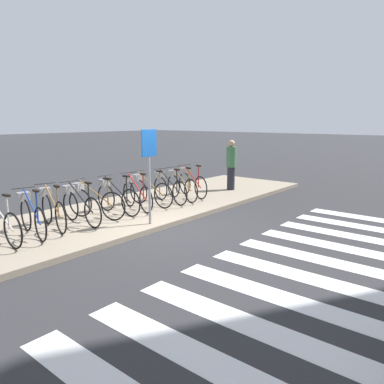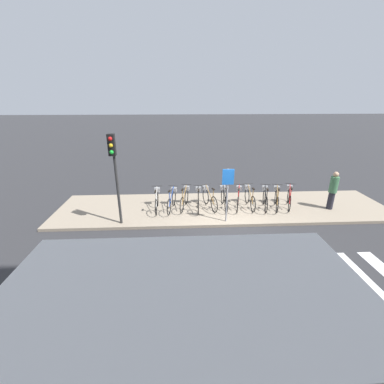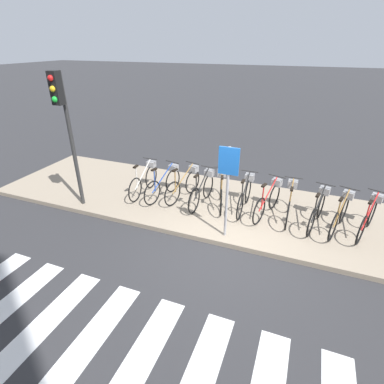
{
  "view_description": "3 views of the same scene",
  "coord_description": "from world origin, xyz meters",
  "px_view_note": "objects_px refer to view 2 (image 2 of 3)",
  "views": [
    {
      "loc": [
        -5.94,
        -5.75,
        2.48
      ],
      "look_at": [
        1.45,
        0.35,
        0.62
      ],
      "focal_mm": 35.0,
      "sensor_mm": 36.0,
      "label": 1
    },
    {
      "loc": [
        -1.93,
        -8.76,
        4.85
      ],
      "look_at": [
        -1.46,
        0.62,
        1.27
      ],
      "focal_mm": 24.0,
      "sensor_mm": 36.0,
      "label": 2
    },
    {
      "loc": [
        1.28,
        -5.4,
        4.18
      ],
      "look_at": [
        -1.27,
        1.11,
        0.66
      ],
      "focal_mm": 28.0,
      "sensor_mm": 36.0,
      "label": 3
    }
  ],
  "objects_px": {
    "parked_bicycle_0": "(157,200)",
    "parked_bicycle_2": "(185,198)",
    "parked_bicycle_1": "(172,200)",
    "pedestrian": "(333,190)",
    "parked_bicycle_4": "(209,198)",
    "parked_bicycle_7": "(249,197)",
    "parked_bicycle_10": "(289,197)",
    "truck": "(140,376)",
    "parked_bicycle_8": "(265,198)",
    "parked_bicycle_6": "(238,198)",
    "parked_bicycle_5": "(224,197)",
    "parked_bicycle_9": "(277,198)",
    "parked_bicycle_3": "(198,199)",
    "traffic_light": "(114,161)",
    "sign_post": "(228,187)"
  },
  "relations": [
    {
      "from": "sign_post",
      "to": "parked_bicycle_2",
      "type": "bearing_deg",
      "value": 138.11
    },
    {
      "from": "parked_bicycle_5",
      "to": "parked_bicycle_8",
      "type": "distance_m",
      "value": 1.82
    },
    {
      "from": "parked_bicycle_7",
      "to": "parked_bicycle_0",
      "type": "bearing_deg",
      "value": -178.43
    },
    {
      "from": "parked_bicycle_2",
      "to": "parked_bicycle_3",
      "type": "xyz_separation_m",
      "value": [
        0.59,
        -0.14,
        0.0
      ]
    },
    {
      "from": "parked_bicycle_9",
      "to": "parked_bicycle_10",
      "type": "xyz_separation_m",
      "value": [
        0.6,
        0.08,
        0.0
      ]
    },
    {
      "from": "parked_bicycle_1",
      "to": "parked_bicycle_6",
      "type": "bearing_deg",
      "value": 1.38
    },
    {
      "from": "parked_bicycle_1",
      "to": "pedestrian",
      "type": "height_order",
      "value": "pedestrian"
    },
    {
      "from": "pedestrian",
      "to": "parked_bicycle_4",
      "type": "bearing_deg",
      "value": 175.01
    },
    {
      "from": "parked_bicycle_10",
      "to": "parked_bicycle_7",
      "type": "bearing_deg",
      "value": 177.61
    },
    {
      "from": "sign_post",
      "to": "parked_bicycle_6",
      "type": "bearing_deg",
      "value": 60.23
    },
    {
      "from": "parked_bicycle_0",
      "to": "parked_bicycle_10",
      "type": "distance_m",
      "value": 5.88
    },
    {
      "from": "parked_bicycle_0",
      "to": "truck",
      "type": "bearing_deg",
      "value": -86.54
    },
    {
      "from": "parked_bicycle_5",
      "to": "parked_bicycle_1",
      "type": "bearing_deg",
      "value": -176.78
    },
    {
      "from": "parked_bicycle_4",
      "to": "pedestrian",
      "type": "relative_size",
      "value": 0.95
    },
    {
      "from": "parked_bicycle_0",
      "to": "parked_bicycle_2",
      "type": "height_order",
      "value": "same"
    },
    {
      "from": "pedestrian",
      "to": "sign_post",
      "type": "distance_m",
      "value": 4.91
    },
    {
      "from": "parked_bicycle_1",
      "to": "pedestrian",
      "type": "bearing_deg",
      "value": -2.55
    },
    {
      "from": "parked_bicycle_4",
      "to": "parked_bicycle_5",
      "type": "bearing_deg",
      "value": -1.97
    },
    {
      "from": "parked_bicycle_9",
      "to": "traffic_light",
      "type": "distance_m",
      "value": 7.03
    },
    {
      "from": "truck",
      "to": "sign_post",
      "type": "distance_m",
      "value": 7.31
    },
    {
      "from": "parked_bicycle_1",
      "to": "truck",
      "type": "height_order",
      "value": "truck"
    },
    {
      "from": "parked_bicycle_8",
      "to": "parked_bicycle_0",
      "type": "bearing_deg",
      "value": 179.86
    },
    {
      "from": "parked_bicycle_7",
      "to": "traffic_light",
      "type": "distance_m",
      "value": 5.97
    },
    {
      "from": "parked_bicycle_5",
      "to": "sign_post",
      "type": "height_order",
      "value": "sign_post"
    },
    {
      "from": "parked_bicycle_4",
      "to": "parked_bicycle_6",
      "type": "xyz_separation_m",
      "value": [
        1.3,
        -0.08,
        0.0
      ]
    },
    {
      "from": "parked_bicycle_4",
      "to": "truck",
      "type": "xyz_separation_m",
      "value": [
        -1.8,
        -8.36,
        1.11
      ]
    },
    {
      "from": "parked_bicycle_3",
      "to": "parked_bicycle_9",
      "type": "distance_m",
      "value": 3.47
    },
    {
      "from": "truck",
      "to": "parked_bicycle_6",
      "type": "bearing_deg",
      "value": 69.5
    },
    {
      "from": "parked_bicycle_8",
      "to": "parked_bicycle_9",
      "type": "relative_size",
      "value": 1.02
    },
    {
      "from": "truck",
      "to": "parked_bicycle_1",
      "type": "bearing_deg",
      "value": 88.88
    },
    {
      "from": "sign_post",
      "to": "parked_bicycle_9",
      "type": "bearing_deg",
      "value": 26.87
    },
    {
      "from": "parked_bicycle_7",
      "to": "pedestrian",
      "type": "bearing_deg",
      "value": -7.04
    },
    {
      "from": "parked_bicycle_2",
      "to": "parked_bicycle_4",
      "type": "relative_size",
      "value": 1.01
    },
    {
      "from": "parked_bicycle_1",
      "to": "traffic_light",
      "type": "relative_size",
      "value": 0.47
    },
    {
      "from": "parked_bicycle_8",
      "to": "traffic_light",
      "type": "distance_m",
      "value": 6.56
    },
    {
      "from": "parked_bicycle_2",
      "to": "parked_bicycle_3",
      "type": "distance_m",
      "value": 0.61
    },
    {
      "from": "parked_bicycle_1",
      "to": "parked_bicycle_3",
      "type": "relative_size",
      "value": 0.99
    },
    {
      "from": "parked_bicycle_3",
      "to": "parked_bicycle_4",
      "type": "relative_size",
      "value": 1.03
    },
    {
      "from": "parked_bicycle_0",
      "to": "sign_post",
      "type": "distance_m",
      "value": 3.26
    },
    {
      "from": "parked_bicycle_3",
      "to": "parked_bicycle_5",
      "type": "xyz_separation_m",
      "value": [
        1.16,
        0.11,
        0.0
      ]
    },
    {
      "from": "parked_bicycle_10",
      "to": "parked_bicycle_5",
      "type": "bearing_deg",
      "value": 178.37
    },
    {
      "from": "parked_bicycle_0",
      "to": "parked_bicycle_5",
      "type": "xyz_separation_m",
      "value": [
        2.96,
        0.12,
        0.0
      ]
    },
    {
      "from": "parked_bicycle_0",
      "to": "parked_bicycle_9",
      "type": "distance_m",
      "value": 5.28
    },
    {
      "from": "truck",
      "to": "parked_bicycle_8",
      "type": "bearing_deg",
      "value": 62.45
    },
    {
      "from": "parked_bicycle_7",
      "to": "parked_bicycle_10",
      "type": "xyz_separation_m",
      "value": [
        1.77,
        -0.07,
        0.0
      ]
    },
    {
      "from": "parked_bicycle_1",
      "to": "parked_bicycle_2",
      "type": "bearing_deg",
      "value": 15.65
    },
    {
      "from": "parked_bicycle_2",
      "to": "parked_bicycle_8",
      "type": "distance_m",
      "value": 3.57
    },
    {
      "from": "parked_bicycle_2",
      "to": "parked_bicycle_9",
      "type": "bearing_deg",
      "value": -2.67
    },
    {
      "from": "parked_bicycle_5",
      "to": "parked_bicycle_6",
      "type": "distance_m",
      "value": 0.63
    },
    {
      "from": "parked_bicycle_3",
      "to": "parked_bicycle_1",
      "type": "bearing_deg",
      "value": -179.19
    }
  ]
}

